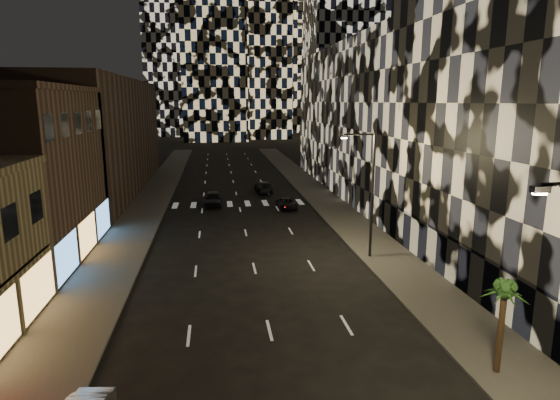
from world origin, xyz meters
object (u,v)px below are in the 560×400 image
object	(u,v)px
car_dark_midlane	(213,199)
palm_tree	(504,297)
streetlight_far	(369,187)
car_dark_oncoming	(264,187)
car_dark_rightlane	(287,204)

from	to	relation	value
car_dark_midlane	palm_tree	xyz separation A→B (m)	(11.85, -34.44, 2.71)
streetlight_far	car_dark_midlane	world-z (taller)	streetlight_far
streetlight_far	palm_tree	bearing A→B (deg)	-87.44
car_dark_oncoming	palm_tree	xyz separation A→B (m)	(5.54, -41.49, 2.80)
car_dark_rightlane	car_dark_oncoming	bearing A→B (deg)	95.50
streetlight_far	car_dark_rightlane	xyz separation A→B (m)	(-3.35, 16.85, -4.81)
car_dark_oncoming	car_dark_rightlane	xyz separation A→B (m)	(1.51, -9.43, -0.15)
car_dark_rightlane	palm_tree	xyz separation A→B (m)	(4.03, -32.05, 2.95)
streetlight_far	car_dark_midlane	size ratio (longest dim) A/B	1.95
streetlight_far	palm_tree	world-z (taller)	streetlight_far
streetlight_far	palm_tree	distance (m)	15.33
car_dark_oncoming	car_dark_rightlane	bearing A→B (deg)	97.49
streetlight_far	car_dark_oncoming	bearing A→B (deg)	100.46
car_dark_midlane	car_dark_oncoming	world-z (taller)	car_dark_midlane
streetlight_far	car_dark_rightlane	world-z (taller)	streetlight_far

